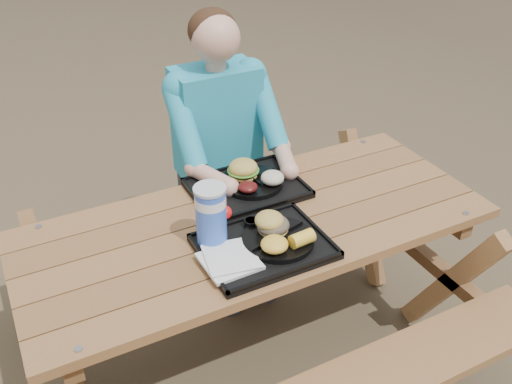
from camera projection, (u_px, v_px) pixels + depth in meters
name	position (u px, v px, depth m)	size (l,w,h in m)	color
ground	(256.00, 354.00, 2.59)	(60.00, 60.00, 0.00)	#999999
picnic_table	(256.00, 293.00, 2.39)	(1.80, 1.49, 0.75)	#999999
tray_near	(264.00, 247.00, 2.03)	(0.45, 0.35, 0.02)	black
tray_far	(247.00, 189.00, 2.36)	(0.45, 0.35, 0.02)	black
plate_near	(278.00, 239.00, 2.04)	(0.26, 0.26, 0.02)	black
plate_far	(252.00, 182.00, 2.37)	(0.26, 0.26, 0.02)	black
napkin_stack	(229.00, 260.00, 1.94)	(0.18, 0.18, 0.02)	silver
soda_cup	(211.00, 217.00, 1.98)	(0.11, 0.11, 0.22)	blue
condiment_bbq	(251.00, 223.00, 2.11)	(0.05, 0.05, 0.03)	black
condiment_mustard	(261.00, 221.00, 2.12)	(0.05, 0.05, 0.03)	gold
sandwich	(273.00, 217.00, 2.03)	(0.11, 0.11, 0.12)	gold
mac_cheese	(274.00, 244.00, 1.96)	(0.10, 0.10, 0.05)	yellow
corn_cob	(302.00, 239.00, 1.98)	(0.09, 0.09, 0.05)	yellow
cutlery_far	(206.00, 195.00, 2.29)	(0.02, 0.14, 0.01)	black
burger	(243.00, 164.00, 2.36)	(0.12, 0.12, 0.11)	gold
baked_beans	(248.00, 187.00, 2.28)	(0.08, 0.08, 0.04)	#4C100F
potato_salad	(272.00, 178.00, 2.32)	(0.10, 0.10, 0.05)	beige
diner	(220.00, 166.00, 2.75)	(0.48, 0.84, 1.28)	#1CC4B3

